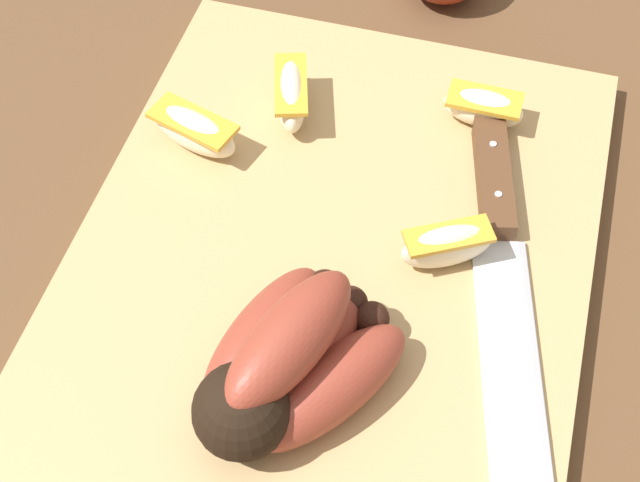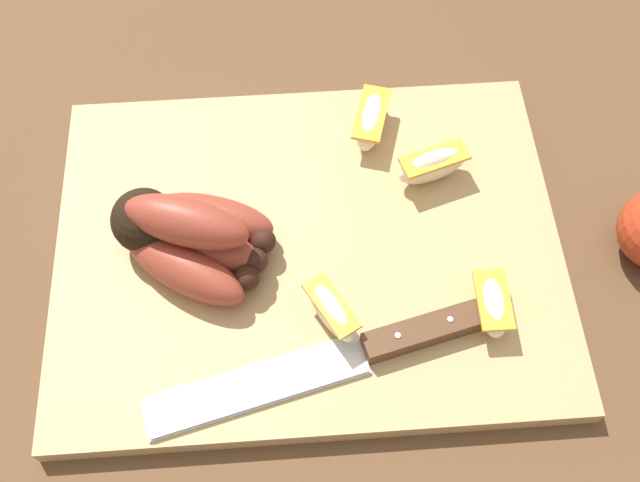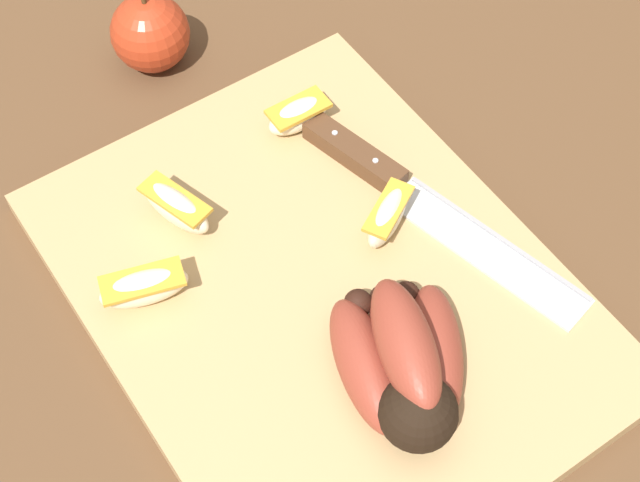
% 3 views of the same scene
% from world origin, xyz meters
% --- Properties ---
extents(ground_plane, '(6.00, 6.00, 0.00)m').
position_xyz_m(ground_plane, '(0.00, 0.00, 0.00)').
color(ground_plane, brown).
extents(cutting_board, '(0.44, 0.34, 0.02)m').
position_xyz_m(cutting_board, '(-0.01, -0.02, 0.01)').
color(cutting_board, tan).
rests_on(cutting_board, ground_plane).
extents(banana_bunch, '(0.14, 0.13, 0.07)m').
position_xyz_m(banana_bunch, '(0.09, -0.02, 0.05)').
color(banana_bunch, black).
rests_on(banana_bunch, cutting_board).
extents(chefs_knife, '(0.28, 0.09, 0.02)m').
position_xyz_m(chefs_knife, '(-0.05, 0.09, 0.03)').
color(chefs_knife, silver).
rests_on(chefs_knife, cutting_board).
extents(apple_wedge_near, '(0.07, 0.04, 0.04)m').
position_xyz_m(apple_wedge_near, '(-0.13, -0.08, 0.04)').
color(apple_wedge_near, '#F4E5C1').
rests_on(apple_wedge_near, cutting_board).
extents(apple_wedge_middle, '(0.04, 0.07, 0.03)m').
position_xyz_m(apple_wedge_middle, '(-0.08, -0.14, 0.04)').
color(apple_wedge_middle, '#F4E5C1').
rests_on(apple_wedge_middle, cutting_board).
extents(apple_wedge_far, '(0.03, 0.06, 0.03)m').
position_xyz_m(apple_wedge_far, '(-0.16, 0.06, 0.04)').
color(apple_wedge_far, '#F4E5C1').
rests_on(apple_wedge_far, cutting_board).
extents(apple_wedge_extra, '(0.05, 0.06, 0.03)m').
position_xyz_m(apple_wedge_extra, '(-0.03, 0.06, 0.04)').
color(apple_wedge_extra, '#F4E5C1').
rests_on(apple_wedge_extra, cutting_board).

